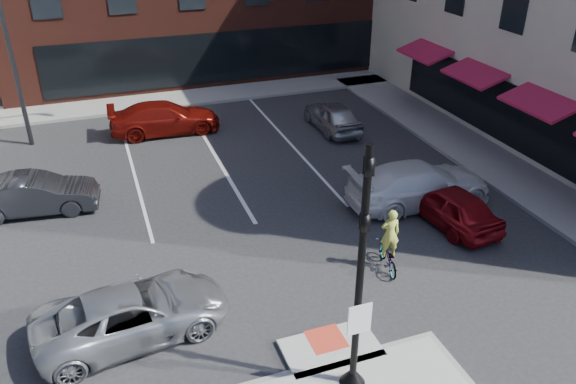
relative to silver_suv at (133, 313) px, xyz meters
name	(u,v)px	position (x,y,z in m)	size (l,w,h in m)	color
sidewalk_e	(482,155)	(15.30, 6.11, -0.61)	(3.00, 24.00, 0.15)	gray
sidewalk_n	(234,91)	(7.50, 18.11, -0.61)	(26.00, 3.00, 0.15)	gray
signal_pole	(358,306)	(4.50, -3.50, 1.67)	(0.60, 0.60, 5.98)	black
silver_suv	(133,313)	(0.00, 0.00, 0.00)	(2.26, 4.91, 1.36)	#AEB2B6
red_sedan	(450,205)	(10.76, 1.96, 0.00)	(1.61, 4.00, 1.36)	maroon
white_pickup	(419,184)	(10.50, 3.52, 0.10)	(2.18, 5.36, 1.55)	white
bg_car_dark	(35,194)	(-2.54, 7.56, 0.01)	(1.47, 4.23, 1.39)	#27282C
bg_car_silver	(333,116)	(10.48, 11.15, 0.00)	(1.62, 4.02, 1.37)	#B3B5BA
bg_car_red	(165,118)	(2.94, 13.46, 0.05)	(2.06, 5.06, 1.47)	maroon
cyclist	(388,249)	(7.50, 0.33, 0.00)	(0.85, 1.64, 2.02)	#3F3F44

